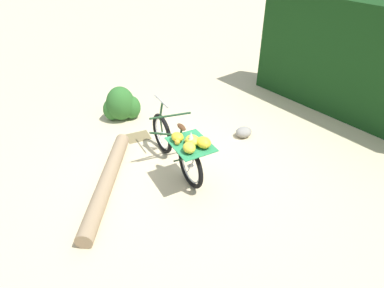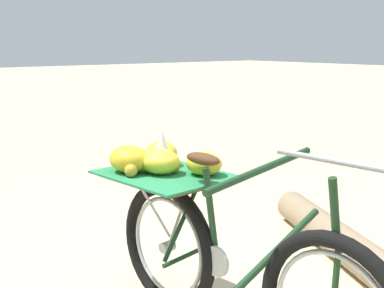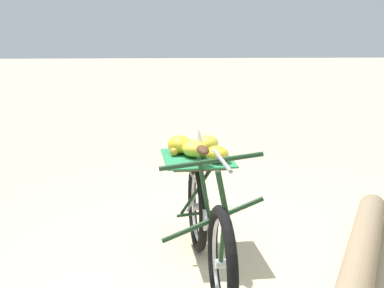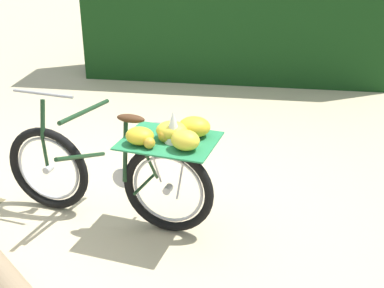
% 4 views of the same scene
% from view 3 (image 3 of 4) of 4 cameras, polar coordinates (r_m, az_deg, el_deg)
% --- Properties ---
extents(ground_plane, '(60.00, 60.00, 0.00)m').
position_cam_3_polar(ground_plane, '(3.82, -2.74, -15.16)').
color(ground_plane, beige).
extents(bicycle, '(0.71, 1.79, 1.03)m').
position_cam_3_polar(bicycle, '(3.82, 1.41, -6.66)').
color(bicycle, black).
rests_on(bicycle, ground_plane).
extents(fallen_log, '(1.26, 2.24, 0.24)m').
position_cam_3_polar(fallen_log, '(4.14, 18.49, -11.71)').
color(fallen_log, '#937A5B').
rests_on(fallen_log, ground_plane).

